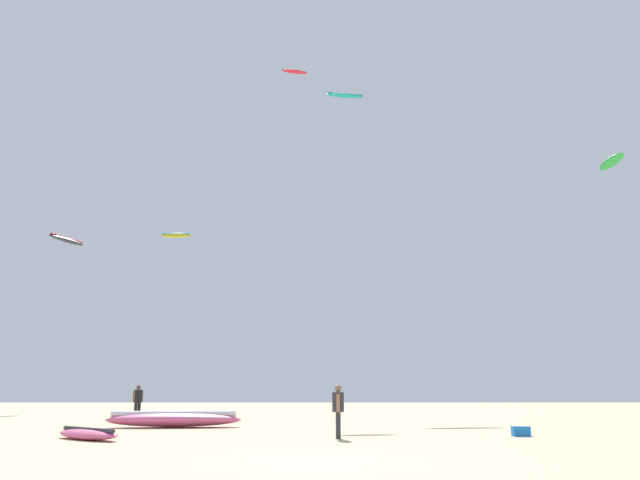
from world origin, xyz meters
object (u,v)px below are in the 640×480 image
object	(u,v)px
cooler_box	(523,431)
kite_aloft_3	(614,161)
kite_aloft_4	(178,235)
kite_grounded_mid	(90,434)
kite_grounded_near	(176,420)
kite_aloft_0	(347,96)
person_foreground	(340,407)
person_midground	(140,399)
kite_aloft_1	(69,240)
kite_aloft_2	(296,72)

from	to	relation	value
cooler_box	kite_aloft_3	distance (m)	22.35
kite_aloft_4	kite_grounded_mid	bearing A→B (deg)	-81.99
kite_grounded_mid	kite_aloft_4	world-z (taller)	kite_aloft_4
kite_grounded_near	kite_aloft_0	size ratio (longest dim) A/B	1.64
person_foreground	person_midground	xyz separation A→B (m)	(-9.88, 12.73, 0.04)
person_foreground	kite_aloft_3	bearing A→B (deg)	42.82
person_foreground	kite_grounded_mid	xyz separation A→B (m)	(-7.80, -0.45, -0.80)
kite_aloft_1	kite_aloft_2	world-z (taller)	kite_aloft_2
kite_grounded_near	kite_aloft_1	distance (m)	29.44
kite_aloft_1	person_midground	bearing A→B (deg)	-56.08
kite_aloft_1	kite_grounded_near	bearing A→B (deg)	-58.22
kite_aloft_2	person_foreground	bearing A→B (deg)	-84.44
person_midground	kite_aloft_1	distance (m)	22.53
kite_grounded_near	kite_aloft_2	distance (m)	34.34
person_midground	kite_aloft_3	xyz separation A→B (m)	(26.35, 1.98, 13.48)
kite_aloft_0	kite_aloft_1	world-z (taller)	kite_aloft_0
kite_grounded_near	cooler_box	bearing A→B (deg)	-21.34
person_midground	kite_grounded_near	size ratio (longest dim) A/B	0.31
kite_aloft_2	kite_aloft_3	size ratio (longest dim) A/B	0.74
kite_grounded_mid	kite_aloft_3	xyz separation A→B (m)	(24.28, 15.16, 14.31)
kite_grounded_mid	cooler_box	bearing A→B (deg)	6.13
person_midground	person_foreground	bearing A→B (deg)	-8.70
person_midground	kite_aloft_0	world-z (taller)	kite_aloft_0
person_midground	kite_aloft_3	size ratio (longest dim) A/B	0.58
cooler_box	kite_aloft_1	world-z (taller)	kite_aloft_1
kite_aloft_0	kite_aloft_2	world-z (taller)	kite_aloft_2
kite_grounded_near	kite_grounded_mid	size ratio (longest dim) A/B	1.93
kite_grounded_mid	kite_aloft_2	bearing A→B (deg)	79.61
cooler_box	person_midground	bearing A→B (deg)	143.83
cooler_box	kite_aloft_4	bearing A→B (deg)	123.58
kite_grounded_near	kite_aloft_2	xyz separation A→B (m)	(3.86, 21.50, 26.50)
kite_grounded_near	kite_aloft_2	size ratio (longest dim) A/B	2.54
kite_grounded_near	kite_aloft_3	xyz separation A→B (m)	(23.01, 8.73, 14.18)
person_midground	kite_grounded_mid	distance (m)	13.37
kite_grounded_near	kite_grounded_mid	bearing A→B (deg)	-101.12
kite_grounded_mid	kite_aloft_2	xyz separation A→B (m)	(5.12, 27.93, 26.64)
kite_aloft_0	kite_aloft_3	xyz separation A→B (m)	(14.89, -16.29, -11.86)
kite_grounded_mid	kite_aloft_3	size ratio (longest dim) A/B	0.98
kite_aloft_1	kite_aloft_2	xyz separation A→B (m)	(17.87, -1.11, 13.87)
kite_grounded_mid	kite_aloft_3	bearing A→B (deg)	31.99
person_midground	kite_aloft_4	bearing A→B (deg)	140.68
person_midground	kite_aloft_3	distance (m)	29.67
kite_aloft_4	kite_aloft_3	bearing A→B (deg)	-25.20
person_foreground	kite_grounded_near	world-z (taller)	person_foreground
kite_grounded_mid	kite_aloft_0	xyz separation A→B (m)	(9.38, 31.45, 26.18)
person_midground	kite_aloft_0	size ratio (longest dim) A/B	0.51
person_midground	kite_aloft_1	bearing A→B (deg)	167.42
kite_grounded_near	kite_aloft_0	xyz separation A→B (m)	(8.12, 25.02, 26.04)
person_foreground	kite_aloft_1	distance (m)	37.19
cooler_box	kite_aloft_1	xyz separation A→B (m)	(-26.65, 27.55, 12.78)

